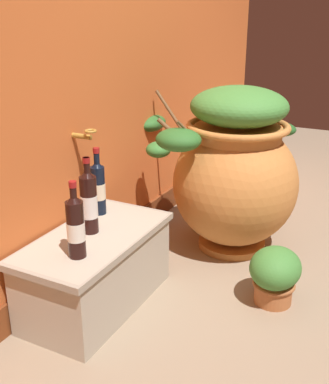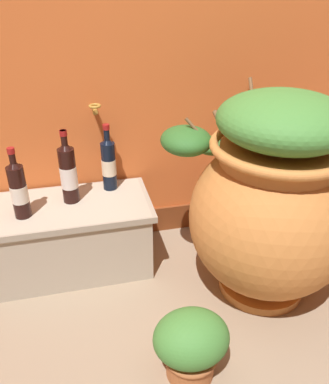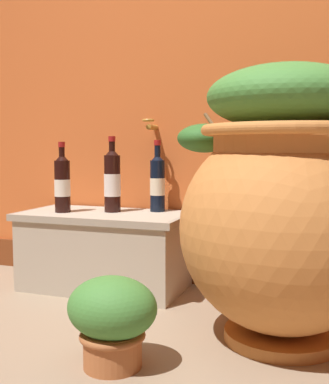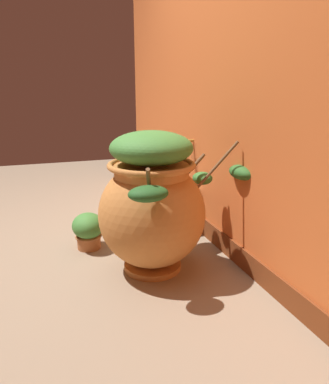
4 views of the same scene
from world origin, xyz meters
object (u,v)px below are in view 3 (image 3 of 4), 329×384
Objects in this scene: wine_bottle_left at (112,179)px; potted_shrub at (112,318)px; terracotta_urn at (284,205)px; wine_bottle_middle at (157,181)px; wine_bottle_right at (62,182)px.

wine_bottle_left reaches higher than potted_shrub.
terracotta_urn is at bearing 39.60° from potted_shrub.
potted_shrub is (0.17, -0.84, -0.34)m from wine_bottle_middle.
wine_bottle_left is 1.27× the size of potted_shrub.
terracotta_urn is 0.77m from wine_bottle_middle.
terracotta_urn reaches higher than potted_shrub.
potted_shrub is at bearing -64.48° from wine_bottle_left.
wine_bottle_left reaches higher than wine_bottle_middle.
wine_bottle_middle reaches higher than wine_bottle_right.
wine_bottle_middle is at bearing 142.88° from terracotta_urn.
terracotta_urn is at bearing -16.35° from wine_bottle_right.
wine_bottle_middle is 1.03× the size of wine_bottle_right.
wine_bottle_left is at bearing -156.63° from wine_bottle_middle.
potted_shrub is at bearing -49.53° from wine_bottle_right.
terracotta_urn is 3.06× the size of wine_bottle_right.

